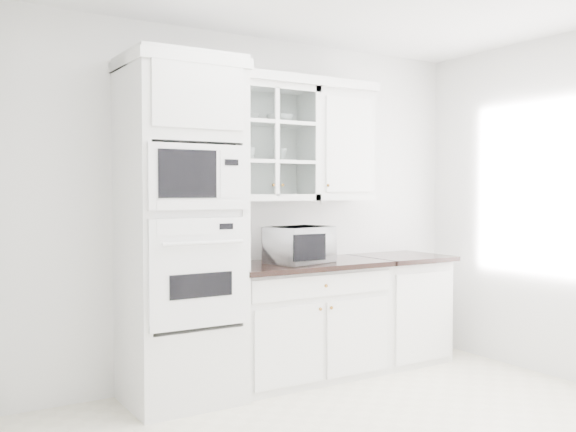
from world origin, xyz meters
TOP-DOWN VIEW (x-y plane):
  - room_shell at (0.00, 0.43)m, footprint 4.00×3.50m
  - oven_column at (-0.75, 1.42)m, footprint 0.76×0.68m
  - base_cabinet_run at (0.28, 1.45)m, footprint 1.32×0.67m
  - extra_base_cabinet at (1.28, 1.45)m, footprint 0.72×0.67m
  - upper_cabinet_glass at (0.03, 1.58)m, footprint 0.80×0.33m
  - upper_cabinet_solid at (0.71, 1.58)m, footprint 0.55×0.33m
  - crown_molding at (-0.07, 1.56)m, footprint 2.14×0.38m
  - countertop_microwave at (0.21, 1.40)m, footprint 0.57×0.51m
  - bowl_a at (-0.16, 1.57)m, footprint 0.25×0.25m
  - bowl_b at (0.16, 1.60)m, footprint 0.24×0.24m
  - cup_a at (-0.13, 1.59)m, footprint 0.13×0.13m
  - cup_b at (0.16, 1.59)m, footprint 0.13×0.13m

SIDE VIEW (x-z plane):
  - base_cabinet_run at x=0.28m, z-range 0.00..0.92m
  - extra_base_cabinet at x=1.28m, z-range 0.00..0.92m
  - countertop_microwave at x=0.21m, z-range 0.92..1.20m
  - oven_column at x=-0.75m, z-range 0.00..2.40m
  - cup_a at x=-0.13m, z-range 1.71..1.81m
  - cup_b at x=0.16m, z-range 1.71..1.81m
  - room_shell at x=0.00m, z-range 0.43..3.13m
  - upper_cabinet_glass at x=0.03m, z-range 1.40..2.30m
  - upper_cabinet_solid at x=0.71m, z-range 1.40..2.30m
  - bowl_a at x=-0.16m, z-range 2.01..2.06m
  - bowl_b at x=0.16m, z-range 2.01..2.08m
  - crown_molding at x=-0.07m, z-range 2.30..2.37m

